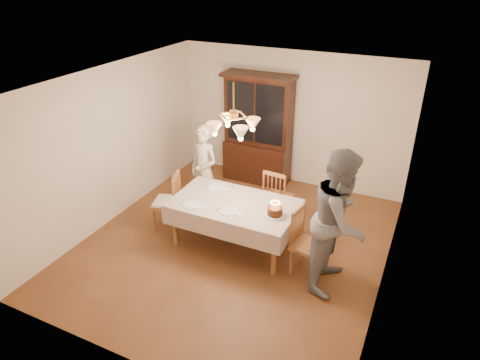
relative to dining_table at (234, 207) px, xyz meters
The scene contains 14 objects.
ground 0.68m from the dining_table, ahead, with size 5.00×5.00×0.00m, color brown.
room_shell 0.90m from the dining_table, ahead, with size 5.00×5.00×5.00m.
dining_table is the anchor object (origin of this frame).
china_hutch 2.36m from the dining_table, 104.52° to the left, with size 1.38×0.54×2.16m.
chair_far_side 1.02m from the dining_table, 68.53° to the left, with size 0.47×0.45×1.00m.
chair_left_end 1.26m from the dining_table, behind, with size 0.53×0.54×1.00m.
chair_right_end 1.26m from the dining_table, ahead, with size 0.48×0.50×1.00m.
elderly_woman 1.15m from the dining_table, 142.95° to the left, with size 0.59×0.39×1.62m, color beige.
adult_in_grey 1.66m from the dining_table, ahead, with size 0.97×0.75×1.99m, color slate.
birthday_cake 0.70m from the dining_table, ahead, with size 0.30×0.30×0.21m.
place_setting_near_left 0.64m from the dining_table, 146.78° to the right, with size 0.40×0.25×0.02m.
place_setting_near_right 0.29m from the dining_table, 78.47° to the right, with size 0.40×0.25×0.02m.
place_setting_far_left 0.55m from the dining_table, 147.32° to the left, with size 0.42×0.27×0.02m.
chandelier 1.29m from the dining_table, 155.46° to the right, with size 0.62×0.62×0.73m.
Camera 1 is at (2.47, -5.00, 4.02)m, focal length 32.00 mm.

